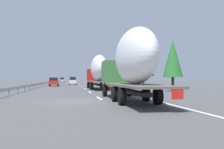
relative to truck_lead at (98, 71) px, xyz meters
name	(u,v)px	position (x,y,z in m)	size (l,w,h in m)	color
ground_plane	(72,85)	(21.08, 3.60, -2.74)	(260.00, 260.00, 0.00)	#4C4C4F
lane_stripe_0	(99,98)	(-16.92, 1.80, -2.74)	(3.20, 0.20, 0.01)	white
lane_stripe_1	(90,92)	(-7.64, 1.80, -2.74)	(3.20, 0.20, 0.01)	white
lane_stripe_2	(85,89)	(1.75, 1.80, -2.74)	(3.20, 0.20, 0.01)	white
lane_stripe_3	(82,86)	(13.12, 1.80, -2.74)	(3.20, 0.20, 0.01)	white
lane_stripe_4	(79,85)	(26.41, 1.80, -2.74)	(3.20, 0.20, 0.01)	white
lane_stripe_5	(78,84)	(34.78, 1.80, -2.74)	(3.20, 0.20, 0.01)	white
edge_line_right	(94,85)	(26.08, -1.90, -2.74)	(110.00, 0.20, 0.01)	white
truck_lead	(98,71)	(0.00, 0.00, 0.00)	(14.01, 2.55, 4.93)	#B21919
truck_trailing	(131,63)	(-20.19, 0.00, -0.10)	(13.74, 2.55, 4.77)	#387038
car_white_van	(73,81)	(28.75, 3.37, -1.76)	(4.13, 1.79, 1.99)	white
car_red_compact	(54,82)	(17.03, 7.38, -1.83)	(4.48, 1.89, 1.78)	red
car_silver_hatch	(62,80)	(75.05, 7.41, -1.76)	(4.45, 1.85, 1.98)	#ADB2B7
road_sign	(103,76)	(18.14, -3.10, -0.55)	(0.10, 0.90, 3.16)	gray
tree_0	(121,69)	(18.35, -7.20, 0.97)	(2.63, 2.63, 6.17)	#472D19
tree_1	(143,60)	(7.06, -9.00, 2.16)	(3.95, 3.95, 7.81)	#472D19
tree_2	(108,71)	(44.32, -8.18, 1.19)	(2.54, 2.54, 6.29)	#472D19
tree_3	(173,59)	(-7.44, -8.47, 1.29)	(2.49, 2.49, 6.36)	#472D19
tree_4	(118,71)	(23.56, -7.44, 0.65)	(2.79, 2.79, 5.57)	#472D19
tree_5	(121,71)	(24.35, -8.37, 0.81)	(2.64, 2.64, 5.77)	#472D19
guardrail_median	(46,83)	(24.08, 9.60, -2.16)	(94.00, 0.10, 0.76)	#9EA0A5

